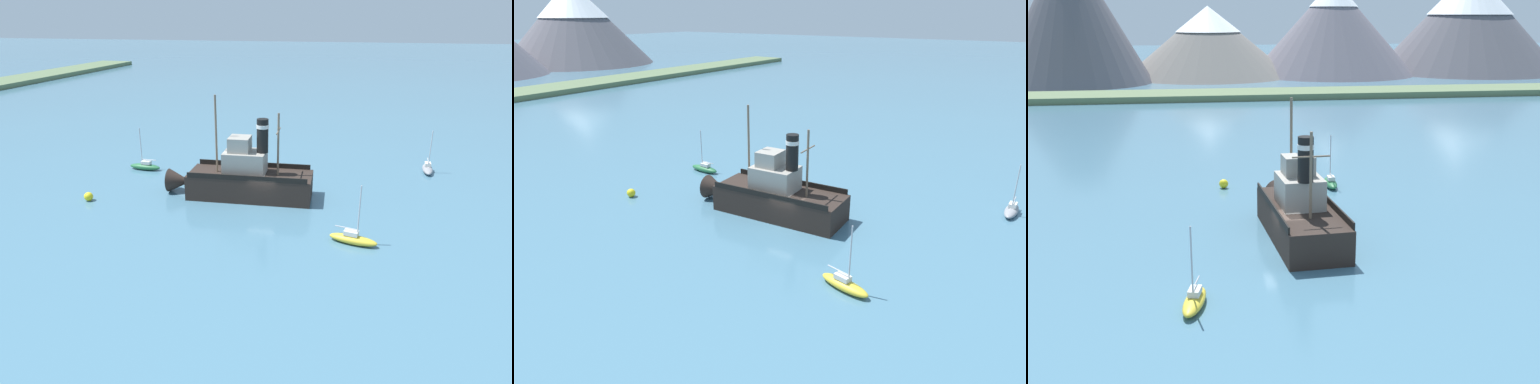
# 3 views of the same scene
# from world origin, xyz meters

# --- Properties ---
(ground_plane) EXTENTS (600.00, 600.00, 0.00)m
(ground_plane) POSITION_xyz_m (0.00, 0.00, 0.00)
(ground_plane) COLOR #477289
(mountain_ridge) EXTENTS (197.61, 61.31, 32.68)m
(mountain_ridge) POSITION_xyz_m (10.49, 127.07, 13.10)
(mountain_ridge) COLOR slate
(mountain_ridge) RESTS_ON ground
(shoreline_strip) EXTENTS (240.00, 12.00, 1.20)m
(shoreline_strip) POSITION_xyz_m (0.00, 83.45, 0.60)
(shoreline_strip) COLOR #5B704C
(shoreline_strip) RESTS_ON ground
(old_tugboat) EXTENTS (5.16, 14.59, 9.90)m
(old_tugboat) POSITION_xyz_m (1.56, 2.24, 1.83)
(old_tugboat) COLOR #2D231E
(old_tugboat) RESTS_ON ground
(sailboat_yellow) EXTENTS (1.89, 3.95, 4.90)m
(sailboat_yellow) POSITION_xyz_m (-6.25, -8.69, 0.43)
(sailboat_yellow) COLOR gold
(sailboat_yellow) RESTS_ON ground
(sailboat_green) EXTENTS (1.27, 3.85, 4.90)m
(sailboat_green) POSITION_xyz_m (6.89, 15.62, 0.43)
(sailboat_green) COLOR #286B3D
(sailboat_green) RESTS_ON ground
(mooring_buoy) EXTENTS (0.86, 0.86, 0.86)m
(mooring_buoy) POSITION_xyz_m (-3.20, 16.53, 0.43)
(mooring_buoy) COLOR yellow
(mooring_buoy) RESTS_ON ground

